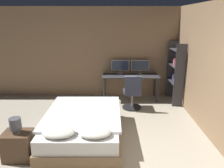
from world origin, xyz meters
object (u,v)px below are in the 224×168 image
at_px(bedside_lamp, 16,124).
at_px(keyboard, 132,77).
at_px(monitor_left, 121,66).
at_px(office_chair, 133,95).
at_px(monitor_right, 141,66).
at_px(bed, 84,125).
at_px(nightstand, 19,145).
at_px(desk, 131,78).
at_px(computer_mouse, 141,76).
at_px(bookshelf, 177,70).

distance_m(bedside_lamp, keyboard, 3.51).
bearing_deg(keyboard, monitor_left, 127.29).
distance_m(keyboard, office_chair, 0.67).
bearing_deg(bedside_lamp, monitor_right, 51.90).
height_order(bed, bedside_lamp, bedside_lamp).
bearing_deg(nightstand, keyboard, 51.78).
xyz_separation_m(bedside_lamp, monitor_right, (2.48, 3.16, 0.33)).
bearing_deg(office_chair, bedside_lamp, -134.52).
bearing_deg(keyboard, nightstand, -128.22).
height_order(keyboard, office_chair, office_chair).
relative_size(desk, computer_mouse, 23.76).
bearing_deg(bookshelf, computer_mouse, 175.87).
bearing_deg(office_chair, desk, 89.31).
bearing_deg(keyboard, computer_mouse, 0.00).
relative_size(monitor_left, keyboard, 1.52).
xyz_separation_m(keyboard, computer_mouse, (0.27, 0.00, 0.01)).
bearing_deg(monitor_left, bookshelf, -16.71).
height_order(bedside_lamp, computer_mouse, computer_mouse).
bearing_deg(desk, office_chair, -90.69).
height_order(monitor_left, bookshelf, bookshelf).
xyz_separation_m(desk, office_chair, (-0.01, -0.76, -0.27)).
bearing_deg(bookshelf, monitor_left, 163.29).
xyz_separation_m(monitor_left, office_chair, (0.29, -0.96, -0.60)).
bearing_deg(desk, bookshelf, -12.04).
bearing_deg(monitor_left, bed, -108.87).
bearing_deg(office_chair, nightstand, -134.52).
bearing_deg(monitor_left, monitor_right, 0.00).
bearing_deg(monitor_right, keyboard, -127.29).
distance_m(desk, bookshelf, 1.33).
bearing_deg(monitor_right, bedside_lamp, -128.10).
relative_size(monitor_left, bookshelf, 0.31).
distance_m(desk, computer_mouse, 0.35).
xyz_separation_m(bedside_lamp, desk, (2.17, 2.96, -0.00)).
height_order(desk, office_chair, office_chair).
bearing_deg(bookshelf, office_chair, -159.08).
xyz_separation_m(nightstand, keyboard, (2.17, 2.76, 0.50)).
bearing_deg(computer_mouse, office_chair, -116.40).
relative_size(nightstand, bookshelf, 0.29).
distance_m(bed, monitor_right, 2.94).
bearing_deg(nightstand, bedside_lamp, 90.00).
xyz_separation_m(nightstand, bedside_lamp, (0.00, 0.00, 0.41)).
xyz_separation_m(bed, nightstand, (-1.03, -0.71, -0.02)).
height_order(office_chair, bookshelf, bookshelf).
height_order(nightstand, monitor_left, monitor_left).
bearing_deg(office_chair, monitor_right, 71.91).
xyz_separation_m(monitor_left, monitor_right, (0.61, 0.00, 0.00)).
distance_m(nightstand, monitor_left, 3.74).
xyz_separation_m(monitor_left, bookshelf, (1.57, -0.47, -0.02)).
bearing_deg(computer_mouse, nightstand, -131.50).
relative_size(nightstand, monitor_left, 0.92).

